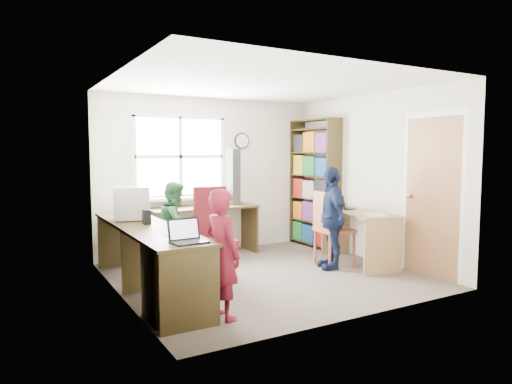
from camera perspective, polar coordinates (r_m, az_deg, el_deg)
room at (r=5.79m, az=0.85°, el=1.54°), size 3.64×3.44×2.44m
l_desk at (r=5.00m, az=-10.13°, el=-7.92°), size 2.38×2.95×0.75m
right_desk at (r=6.59m, az=12.74°, el=-4.11°), size 0.86×1.38×0.74m
bookshelf at (r=7.62m, az=7.31°, el=0.71°), size 0.30×1.02×2.10m
swivel_chair at (r=5.67m, az=-5.31°, el=-5.99°), size 0.57×0.57×1.13m
wooden_chair at (r=6.39m, az=9.19°, el=-4.15°), size 0.49×0.49×1.03m
crt_monitor at (r=5.70m, az=-15.30°, el=-1.34°), size 0.48×0.45×0.40m
laptop_left at (r=4.21m, az=-8.63°, el=-5.55°), size 0.33×0.28×0.21m
laptop_right at (r=6.74m, az=10.44°, el=-1.71°), size 0.29×0.34×0.21m
speaker_a at (r=5.33m, az=-13.51°, el=-3.06°), size 0.08×0.08×0.16m
speaker_b at (r=6.00m, az=-15.21°, el=-2.06°), size 0.11×0.11×0.19m
cd_tower at (r=7.08m, az=-2.86°, el=1.89°), size 0.21×0.20×0.87m
game_box at (r=6.96m, az=9.48°, el=-1.62°), size 0.33×0.33×0.07m
paper_a at (r=4.70m, az=-10.55°, el=-5.06°), size 0.25×0.32×0.00m
paper_b at (r=6.24m, az=14.80°, el=-2.77°), size 0.30×0.36×0.00m
potted_plant at (r=6.78m, az=-10.34°, el=-0.83°), size 0.17×0.15×0.27m
person_red at (r=4.32m, az=-4.21°, el=-7.75°), size 0.37×0.49×1.23m
person_green at (r=6.09m, az=-9.99°, el=-4.28°), size 0.68×0.73×1.18m
person_navy at (r=6.23m, az=9.38°, el=-3.19°), size 0.59×0.87×1.37m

